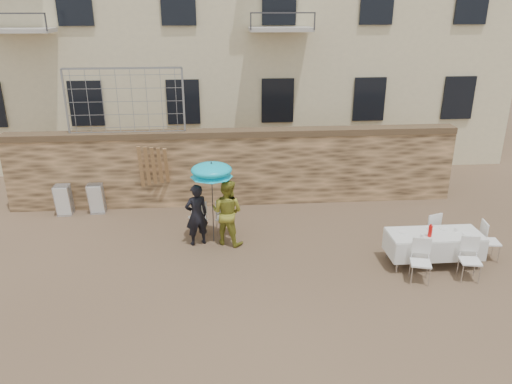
{
  "coord_description": "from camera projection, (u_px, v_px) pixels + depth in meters",
  "views": [
    {
      "loc": [
        -0.49,
        -8.95,
        5.72
      ],
      "look_at": [
        0.4,
        2.2,
        1.4
      ],
      "focal_mm": 35.0,
      "sensor_mm": 36.0,
      "label": 1
    }
  ],
  "objects": [
    {
      "name": "woman_dress",
      "position": [
        227.0,
        212.0,
        12.26
      ],
      "size": [
        1.02,
        0.94,
        1.68
      ],
      "primitive_type": "imported",
      "rotation": [
        0.0,
        0.0,
        2.66
      ],
      "color": "gold",
      "rests_on": "ground"
    },
    {
      "name": "table_chair_front_left",
      "position": [
        421.0,
        262.0,
        10.67
      ],
      "size": [
        0.59,
        0.59,
        0.96
      ],
      "primitive_type": null,
      "rotation": [
        0.0,
        0.0,
        -0.26
      ],
      "color": "white",
      "rests_on": "ground"
    },
    {
      "name": "ground",
      "position": [
        245.0,
        293.0,
        10.42
      ],
      "size": [
        80.0,
        80.0,
        0.0
      ],
      "primitive_type": "plane",
      "color": "brown",
      "rests_on": "ground"
    },
    {
      "name": "table_chair_front_right",
      "position": [
        470.0,
        260.0,
        10.75
      ],
      "size": [
        0.56,
        0.56,
        0.96
      ],
      "primitive_type": null,
      "rotation": [
        0.0,
        0.0,
        -0.18
      ],
      "color": "white",
      "rests_on": "ground"
    },
    {
      "name": "wood_planks",
      "position": [
        153.0,
        177.0,
        14.24
      ],
      "size": [
        0.7,
        0.2,
        2.0
      ],
      "primitive_type": null,
      "color": "#A37749",
      "rests_on": "ground"
    },
    {
      "name": "chair_stack_left",
      "position": [
        65.0,
        198.0,
        14.18
      ],
      "size": [
        0.46,
        0.47,
        0.92
      ],
      "primitive_type": null,
      "color": "white",
      "rests_on": "ground"
    },
    {
      "name": "soda_bottle",
      "position": [
        430.0,
        231.0,
        11.1
      ],
      "size": [
        0.09,
        0.09,
        0.26
      ],
      "primitive_type": "cylinder",
      "color": "red",
      "rests_on": "banquet_table"
    },
    {
      "name": "chair_stack_right",
      "position": [
        97.0,
        197.0,
        14.25
      ],
      "size": [
        0.46,
        0.4,
        0.92
      ],
      "primitive_type": null,
      "color": "white",
      "rests_on": "ground"
    },
    {
      "name": "stone_wall",
      "position": [
        235.0,
        168.0,
        14.67
      ],
      "size": [
        13.0,
        0.5,
        2.2
      ],
      "primitive_type": "cube",
      "color": "olive",
      "rests_on": "ground"
    },
    {
      "name": "umbrella",
      "position": [
        212.0,
        173.0,
        11.97
      ],
      "size": [
        1.04,
        1.04,
        1.96
      ],
      "color": "#3F3F44",
      "rests_on": "ground"
    },
    {
      "name": "table_chair_side",
      "position": [
        490.0,
        241.0,
        11.61
      ],
      "size": [
        0.54,
        0.54,
        0.96
      ],
      "primitive_type": null,
      "rotation": [
        0.0,
        0.0,
        1.43
      ],
      "color": "white",
      "rests_on": "ground"
    },
    {
      "name": "chain_link_fence",
      "position": [
        125.0,
        102.0,
        13.73
      ],
      "size": [
        3.2,
        0.06,
        1.8
      ],
      "primitive_type": null,
      "color": "gray",
      "rests_on": "stone_wall"
    },
    {
      "name": "couple_chair_right",
      "position": [
        225.0,
        216.0,
        12.9
      ],
      "size": [
        0.57,
        0.57,
        0.96
      ],
      "primitive_type": null,
      "rotation": [
        0.0,
        0.0,
        2.94
      ],
      "color": "white",
      "rests_on": "ground"
    },
    {
      "name": "table_chair_back",
      "position": [
        428.0,
        230.0,
        12.17
      ],
      "size": [
        0.61,
        0.61,
        0.96
      ],
      "primitive_type": null,
      "rotation": [
        0.0,
        0.0,
        3.47
      ],
      "color": "white",
      "rests_on": "ground"
    },
    {
      "name": "couple_chair_left",
      "position": [
        198.0,
        217.0,
        12.85
      ],
      "size": [
        0.59,
        0.59,
        0.96
      ],
      "primitive_type": null,
      "rotation": [
        0.0,
        0.0,
        3.42
      ],
      "color": "white",
      "rests_on": "ground"
    },
    {
      "name": "banquet_table",
      "position": [
        435.0,
        235.0,
        11.32
      ],
      "size": [
        2.1,
        0.85,
        0.78
      ],
      "color": "silver",
      "rests_on": "ground"
    },
    {
      "name": "man_suit",
      "position": [
        197.0,
        215.0,
        12.23
      ],
      "size": [
        0.67,
        0.56,
        1.58
      ],
      "primitive_type": "imported",
      "rotation": [
        0.0,
        0.0,
        3.51
      ],
      "color": "black",
      "rests_on": "ground"
    }
  ]
}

